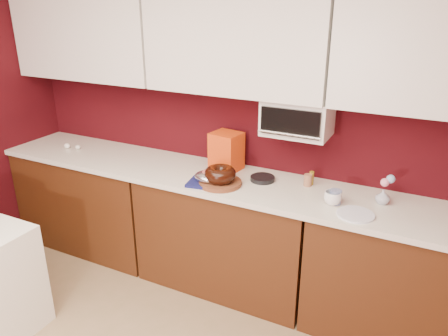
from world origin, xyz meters
The scene contains 27 objects.
wall_back centered at (0.00, 2.25, 1.25)m, with size 4.00×0.02×2.50m, color #3D080D.
base_cabinet_left centered at (-1.33, 1.94, 0.43)m, with size 1.31×0.58×0.86m, color #44210D.
base_cabinet_center centered at (0.00, 1.94, 0.43)m, with size 1.31×0.58×0.86m, color #44210D.
base_cabinet_right centered at (1.33, 1.94, 0.43)m, with size 1.31×0.58×0.86m, color #44210D.
countertop centered at (0.00, 1.94, 0.88)m, with size 4.00×0.62×0.04m, color silver.
upper_cabinet_left centered at (-1.33, 2.08, 1.85)m, with size 1.31×0.33×0.70m, color white.
upper_cabinet_center centered at (0.00, 2.08, 1.85)m, with size 1.31×0.33×0.70m, color white.
toaster_oven centered at (0.45, 2.10, 1.38)m, with size 0.45×0.30×0.25m, color white.
toaster_oven_door centered at (0.45, 1.94, 1.38)m, with size 0.40×0.02×0.18m, color black.
toaster_oven_handle centered at (0.45, 1.93, 1.30)m, with size 0.02×0.02×0.42m, color silver.
cake_base centered at (0.01, 1.81, 0.91)m, with size 0.30×0.30×0.03m, color brown.
bundt_cake centered at (0.01, 1.81, 0.98)m, with size 0.22×0.22×0.09m, color black.
navy_towel centered at (-0.08, 1.79, 0.91)m, with size 0.27×0.23×0.02m, color #151852.
foil_ham_nest centered at (-0.08, 1.79, 0.96)m, with size 0.20×0.17×0.07m, color silver.
roasted_ham centered at (-0.08, 1.79, 0.98)m, with size 0.10×0.08×0.06m, color #B55853.
pandoro_box centered at (-0.09, 2.10, 1.05)m, with size 0.21×0.19×0.29m, color red.
dark_pan centered at (0.24, 2.02, 0.92)m, with size 0.18×0.18×0.03m, color black.
coffee_mug centered at (0.79, 1.86, 0.95)m, with size 0.10×0.10×0.11m, color white.
blue_jar centered at (0.80, 1.88, 0.95)m, with size 0.08×0.08×0.09m, color navy.
flower_vase centered at (1.07, 2.01, 0.96)m, with size 0.07×0.07×0.11m, color #ABB3C2.
flower_pink centered at (1.07, 2.01, 1.05)m, with size 0.05×0.05×0.05m, color pink.
flower_blue centered at (1.10, 2.03, 1.07)m, with size 0.06×0.06×0.06m, color #8CB7E1.
china_plate centered at (0.95, 1.77, 0.91)m, with size 0.23×0.23×0.01m, color white.
amber_bottle centered at (0.58, 2.11, 0.95)m, with size 0.03×0.03×0.10m, color olive.
paper_cup centered at (0.56, 2.07, 0.94)m, with size 0.06×0.06×0.08m, color #9B6646.
egg_left centered at (-1.55, 1.92, 0.92)m, with size 0.06×0.05×0.05m, color white.
egg_right centered at (-1.45, 1.94, 0.92)m, with size 0.05×0.04×0.04m, color silver.
Camera 1 is at (1.30, -0.70, 2.14)m, focal length 35.00 mm.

